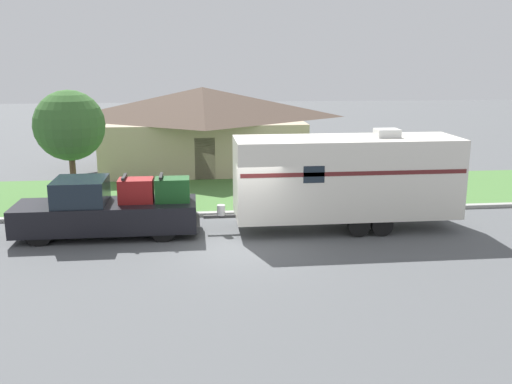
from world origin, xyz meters
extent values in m
plane|color=#515456|center=(0.00, 0.00, 0.00)|extent=(120.00, 120.00, 0.00)
cube|color=#999993|center=(0.00, 3.75, 0.07)|extent=(80.00, 0.30, 0.14)
cube|color=#477538|center=(0.00, 7.40, 0.01)|extent=(80.00, 7.00, 0.03)
cube|color=tan|center=(-1.03, 13.88, 1.34)|extent=(10.38, 7.21, 2.67)
pyramid|color=#4C3D33|center=(-1.03, 13.88, 3.51)|extent=(11.21, 7.78, 1.68)
cube|color=#4C3828|center=(-1.03, 10.31, 1.05)|extent=(1.00, 0.06, 2.10)
cylinder|color=black|center=(-6.61, 0.82, 0.45)|extent=(0.89, 0.28, 0.89)
cylinder|color=black|center=(-6.61, 2.42, 0.45)|extent=(0.89, 0.28, 0.89)
cylinder|color=black|center=(-2.64, 0.82, 0.45)|extent=(0.89, 0.28, 0.89)
cylinder|color=black|center=(-2.64, 2.42, 0.45)|extent=(0.89, 0.28, 0.89)
cube|color=black|center=(-5.95, 1.62, 0.70)|extent=(3.26, 1.96, 0.92)
cube|color=#19232D|center=(-5.36, 1.62, 1.58)|extent=(1.69, 1.81, 0.84)
cube|color=black|center=(-2.94, 1.62, 0.70)|extent=(2.77, 1.96, 0.92)
cube|color=#333333|center=(-1.49, 1.62, 0.37)|extent=(0.12, 1.77, 0.20)
cube|color=maroon|center=(-3.55, 1.62, 1.56)|extent=(1.15, 0.82, 0.80)
cube|color=black|center=(-3.91, 1.62, 2.04)|extent=(0.10, 0.91, 0.08)
cube|color=#194C1E|center=(-2.33, 1.62, 1.56)|extent=(1.15, 0.82, 0.80)
cube|color=black|center=(-2.70, 1.62, 2.04)|extent=(0.10, 0.91, 0.08)
cylinder|color=black|center=(3.91, 0.58, 0.37)|extent=(0.74, 0.22, 0.74)
cylinder|color=black|center=(3.91, 2.65, 0.37)|extent=(0.74, 0.22, 0.74)
cylinder|color=black|center=(4.72, 0.58, 0.37)|extent=(0.74, 0.22, 0.74)
cylinder|color=black|center=(4.72, 2.65, 0.37)|extent=(0.74, 0.22, 0.74)
cube|color=silver|center=(3.69, 1.62, 1.88)|extent=(7.77, 2.35, 2.73)
cube|color=#5B1E1E|center=(3.69, 0.44, 2.22)|extent=(7.61, 0.01, 0.14)
cube|color=#383838|center=(-0.75, 1.62, 0.56)|extent=(1.11, 0.12, 0.10)
cylinder|color=silver|center=(-0.69, 1.62, 0.79)|extent=(0.28, 0.28, 0.36)
cube|color=silver|center=(5.09, 1.62, 3.38)|extent=(0.80, 0.68, 0.28)
cube|color=#19232D|center=(2.30, 0.44, 2.22)|extent=(0.70, 0.01, 0.56)
cylinder|color=brown|center=(-2.03, 4.57, 0.58)|extent=(0.09, 0.09, 1.16)
cube|color=#B2B2B2|center=(-2.03, 4.57, 1.27)|extent=(0.48, 0.20, 0.22)
cylinder|color=brown|center=(-6.40, 5.63, 1.14)|extent=(0.24, 0.24, 2.28)
sphere|color=#38662D|center=(-6.40, 5.63, 3.32)|extent=(2.77, 2.77, 2.77)
camera|label=1|loc=(-1.59, -17.39, 5.96)|focal=40.00mm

